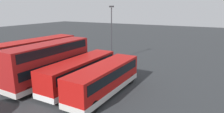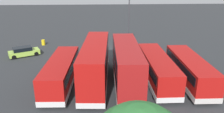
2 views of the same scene
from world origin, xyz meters
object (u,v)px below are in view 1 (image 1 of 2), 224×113
bus_single_deck_near_end (105,78)px  bus_double_decker_fourth (35,57)px  bus_single_deck_second (80,71)px  bus_double_decker_third (50,62)px  car_hatchback_silver (36,48)px  waste_bin_yellow (63,45)px  lamp_post_tall (111,30)px  bus_single_deck_fifth (13,60)px

bus_single_deck_near_end → bus_double_decker_fourth: bus_double_decker_fourth is taller
bus_single_deck_second → bus_double_decker_third: bus_double_decker_third is taller
car_hatchback_silver → bus_double_decker_fourth: bearing=138.5°
bus_single_deck_second → waste_bin_yellow: size_ratio=11.35×
car_hatchback_silver → lamp_post_tall: 16.68m
bus_single_deck_fifth → bus_double_decker_third: bearing=176.7°
bus_single_deck_near_end → car_hatchback_silver: (21.47, -10.36, -0.92)m
bus_single_deck_second → lamp_post_tall: bearing=-80.1°
bus_double_decker_fourth → lamp_post_tall: 12.20m
bus_double_decker_fourth → bus_single_deck_near_end: bearing=176.7°
bus_single_deck_fifth → lamp_post_tall: 14.60m
bus_double_decker_fourth → bus_single_deck_second: bearing=-179.5°
bus_double_decker_third → bus_single_deck_fifth: bus_double_decker_third is taller
bus_single_deck_near_end → bus_single_deck_fifth: bearing=-1.0°
lamp_post_tall → bus_double_decker_third: bearing=81.7°
bus_double_decker_fourth → bus_single_deck_fifth: (3.72, 0.37, -0.83)m
bus_single_deck_fifth → bus_double_decker_fourth: bearing=-174.3°
bus_single_deck_second → bus_single_deck_fifth: (10.64, 0.43, -0.00)m
bus_single_deck_near_end → bus_single_deck_second: (3.51, -0.67, 0.00)m
bus_double_decker_third → bus_single_deck_fifth: (7.07, -0.40, -0.83)m
bus_single_deck_fifth → car_hatchback_silver: bearing=-54.1°
bus_double_decker_fourth → bus_double_decker_third: bearing=167.0°
bus_single_deck_second → car_hatchback_silver: size_ratio=2.29×
bus_double_decker_fourth → bus_single_deck_fifth: bearing=5.7°
bus_single_deck_fifth → waste_bin_yellow: (5.78, -15.95, -1.14)m
bus_single_deck_near_end → bus_double_decker_third: bus_double_decker_third is taller
bus_single_deck_near_end → bus_single_deck_fifth: same height
bus_single_deck_near_end → lamp_post_tall: (5.40, -11.41, 3.40)m
bus_single_deck_near_end → waste_bin_yellow: size_ratio=10.75×
bus_single_deck_fifth → waste_bin_yellow: 17.00m
bus_single_deck_fifth → waste_bin_yellow: bus_single_deck_fifth is taller
bus_single_deck_near_end → bus_single_deck_second: same height
bus_single_deck_near_end → lamp_post_tall: bearing=-64.7°
bus_single_deck_fifth → lamp_post_tall: size_ratio=1.18×
bus_double_decker_fourth → car_hatchback_silver: bearing=-41.5°
bus_single_deck_fifth → waste_bin_yellow: size_ratio=10.75×
car_hatchback_silver → waste_bin_yellow: 6.02m
car_hatchback_silver → bus_double_decker_third: bearing=143.8°
bus_single_deck_near_end → car_hatchback_silver: 23.86m
bus_double_decker_fourth → waste_bin_yellow: 18.35m
waste_bin_yellow → bus_single_deck_fifth: bearing=109.9°
bus_single_deck_near_end → waste_bin_yellow: 25.70m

